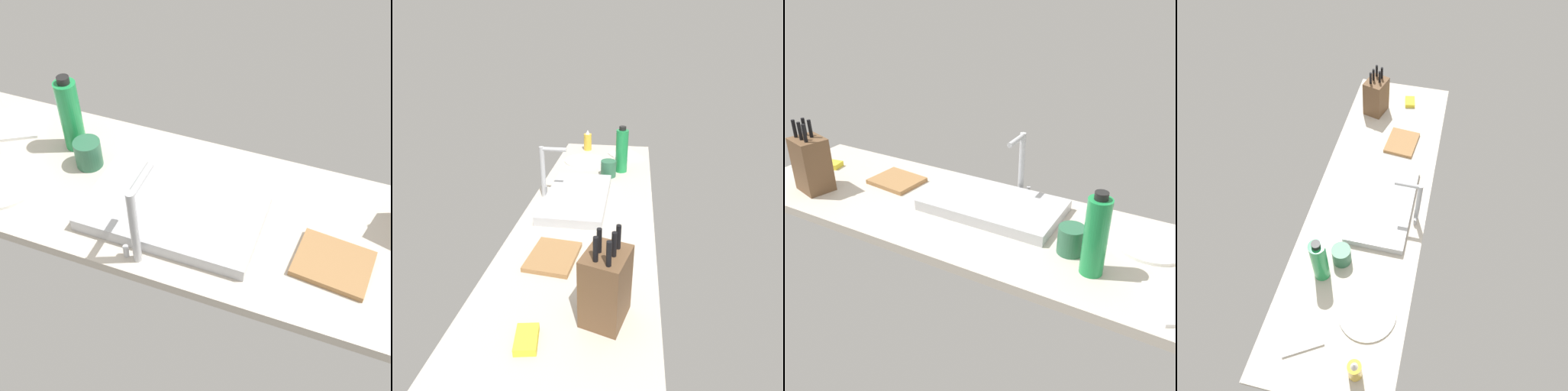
{
  "view_description": "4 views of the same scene",
  "coord_description": "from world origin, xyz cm",
  "views": [
    {
      "loc": [
        -36.87,
        99.05,
        117.02
      ],
      "look_at": [
        -0.26,
        0.8,
        8.63
      ],
      "focal_mm": 47.01,
      "sensor_mm": 36.0,
      "label": 1
    },
    {
      "loc": [
        -140.77,
        -18.61,
        77.58
      ],
      "look_at": [
        -2.87,
        0.77,
        10.5
      ],
      "focal_mm": 30.86,
      "sensor_mm": 36.0,
      "label": 2
    },
    {
      "loc": [
        69.6,
        -119.45,
        84.26
      ],
      "look_at": [
        -0.06,
        4.83,
        9.55
      ],
      "focal_mm": 39.43,
      "sensor_mm": 36.0,
      "label": 3
    },
    {
      "loc": [
        118.8,
        27.94,
        164.28
      ],
      "look_at": [
        3.01,
        0.93,
        9.35
      ],
      "focal_mm": 35.3,
      "sensor_mm": 36.0,
      "label": 4
    }
  ],
  "objects": [
    {
      "name": "countertop_slab",
      "position": [
        0.0,
        0.0,
        1.75
      ],
      "size": [
        197.1,
        59.04,
        3.5
      ],
      "primitive_type": "cube",
      "color": "beige",
      "rests_on": "ground"
    },
    {
      "name": "cutting_board",
      "position": [
        -42.88,
        7.95,
        4.4
      ],
      "size": [
        21.73,
        18.57,
        1.8
      ],
      "primitive_type": "cube",
      "rotation": [
        0.0,
        0.0,
        -0.1
      ],
      "color": "#9E7042",
      "rests_on": "countertop_slab"
    },
    {
      "name": "dish_towel",
      "position": [
        74.42,
        -13.69,
        4.1
      ],
      "size": [
        24.16,
        23.98,
        1.2
      ],
      "primitive_type": "cube",
      "rotation": [
        0.0,
        0.0,
        0.53
      ],
      "color": "white",
      "rests_on": "countertop_slab"
    },
    {
      "name": "knife_block",
      "position": [
        -68.22,
        -13.42,
        14.91
      ],
      "size": [
        16.03,
        14.49,
        29.34
      ],
      "rotation": [
        0.0,
        0.0,
        -0.27
      ],
      "color": "brown",
      "rests_on": "countertop_slab"
    },
    {
      "name": "coffee_mug",
      "position": [
        38.89,
        -5.27,
        8.16
      ],
      "size": [
        8.74,
        8.74,
        9.31
      ],
      "primitive_type": "cylinder",
      "color": "#2D6647",
      "rests_on": "countertop_slab"
    },
    {
      "name": "dinner_plate",
      "position": [
        61.13,
        12.16,
        4.1
      ],
      "size": [
        24.89,
        24.89,
        1.2
      ],
      "primitive_type": "cylinder",
      "color": "white",
      "rests_on": "countertop_slab"
    },
    {
      "name": "water_bottle",
      "position": [
        47.78,
        -12.13,
        16.29
      ],
      "size": [
        7.16,
        7.16,
        27.07
      ],
      "color": "#1E8E47",
      "rests_on": "countertop_slab"
    },
    {
      "name": "faucet",
      "position": [
        7.93,
        23.13,
        18.71
      ],
      "size": [
        5.5,
        13.21,
        25.96
      ],
      "color": "#B7BABF",
      "rests_on": "countertop_slab"
    },
    {
      "name": "soap_bottle",
      "position": [
        85.59,
        13.27,
        9.7
      ],
      "size": [
        5.45,
        5.45,
        14.23
      ],
      "color": "gold",
      "rests_on": "countertop_slab"
    },
    {
      "name": "sink_basin",
      "position": [
        4.36,
        7.04,
        5.6
      ],
      "size": [
        51.83,
        29.24,
        4.2
      ],
      "primitive_type": "cube",
      "color": "#B7BABF",
      "rests_on": "countertop_slab"
    },
    {
      "name": "dish_sponge",
      "position": [
        -80.13,
        6.32,
        4.7
      ],
      "size": [
        9.91,
        7.47,
        2.4
      ],
      "primitive_type": "cube",
      "rotation": [
        0.0,
        0.0,
        0.17
      ],
      "color": "yellow",
      "rests_on": "countertop_slab"
    }
  ]
}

